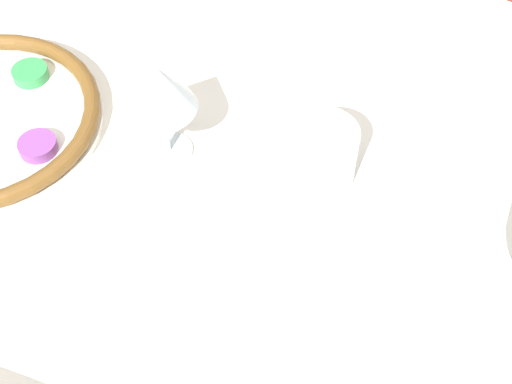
% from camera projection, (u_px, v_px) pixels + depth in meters
% --- Properties ---
extents(dining_table, '(1.48, 1.00, 0.76)m').
position_uv_depth(dining_table, '(229.00, 349.00, 1.09)').
color(dining_table, white).
rests_on(dining_table, ground_plane).
extents(wine_glass, '(0.08, 0.08, 0.13)m').
position_uv_depth(wine_glass, '(159.00, 90.00, 0.75)').
color(wine_glass, silver).
rests_on(wine_glass, dining_table).
extents(cup_near, '(0.07, 0.07, 0.08)m').
position_uv_depth(cup_near, '(323.00, 155.00, 0.77)').
color(cup_near, silver).
rests_on(cup_near, dining_table).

